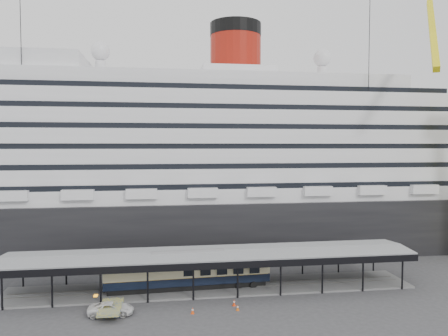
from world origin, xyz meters
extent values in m
plane|color=#363639|center=(0.00, 0.00, 0.00)|extent=(200.00, 200.00, 0.00)
cube|color=black|center=(0.00, 32.00, 5.00)|extent=(130.00, 30.00, 10.00)
cylinder|color=maroon|center=(8.00, 32.00, 37.40)|extent=(10.00, 10.00, 9.00)
cylinder|color=black|center=(8.00, 32.00, 42.65)|extent=(10.10, 10.10, 2.50)
sphere|color=silver|center=(-18.00, 32.00, 37.70)|extent=(3.60, 3.60, 3.60)
sphere|color=silver|center=(26.00, 32.00, 37.70)|extent=(3.60, 3.60, 3.60)
cube|color=slate|center=(0.00, 5.00, 0.12)|extent=(56.00, 8.00, 0.24)
cube|color=slate|center=(0.00, 4.28, 0.28)|extent=(54.00, 0.08, 0.10)
cube|color=slate|center=(0.00, 5.72, 0.28)|extent=(54.00, 0.08, 0.10)
cube|color=black|center=(0.00, 0.50, 4.45)|extent=(56.00, 0.18, 0.90)
cube|color=black|center=(0.00, 9.50, 4.45)|extent=(56.00, 0.18, 0.90)
cube|color=slate|center=(0.00, 5.00, 5.18)|extent=(56.00, 9.00, 0.24)
cylinder|color=black|center=(-29.22, 21.75, 23.60)|extent=(0.12, 0.12, 47.21)
cube|color=yellow|center=(39.13, 15.12, 39.20)|extent=(11.42, 18.78, 16.80)
cylinder|color=black|center=(30.26, 20.24, 23.60)|extent=(0.12, 0.12, 47.21)
imported|color=silver|center=(-12.83, -2.60, 0.74)|extent=(5.36, 2.59, 1.47)
cube|color=black|center=(-3.29, 5.00, 0.60)|extent=(21.60, 3.51, 0.72)
cube|color=black|center=(-3.29, 5.00, 1.52)|extent=(22.64, 3.97, 1.13)
cube|color=beige|center=(-3.29, 5.00, 2.75)|extent=(22.64, 4.01, 1.33)
cube|color=black|center=(-3.29, 5.00, 3.62)|extent=(22.64, 3.97, 0.41)
cube|color=#F0480D|center=(-3.33, -3.60, 0.02)|extent=(0.49, 0.49, 0.03)
cone|color=#F0480D|center=(-3.33, -3.60, 0.39)|extent=(0.41, 0.41, 0.75)
cylinder|color=white|center=(-3.33, -3.60, 0.47)|extent=(0.24, 0.24, 0.15)
cube|color=#F03C0D|center=(1.96, -1.80, 0.02)|extent=(0.50, 0.50, 0.03)
cone|color=#F03C0D|center=(1.96, -1.80, 0.42)|extent=(0.42, 0.42, 0.79)
cylinder|color=white|center=(1.96, -1.80, 0.49)|extent=(0.25, 0.25, 0.15)
cube|color=#E25D0C|center=(2.13, -3.36, 0.01)|extent=(0.47, 0.47, 0.03)
cone|color=#E25D0C|center=(2.13, -3.36, 0.36)|extent=(0.40, 0.40, 0.68)
cylinder|color=white|center=(2.13, -3.36, 0.43)|extent=(0.22, 0.22, 0.13)
camera|label=1|loc=(-7.07, -54.17, 19.91)|focal=35.00mm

